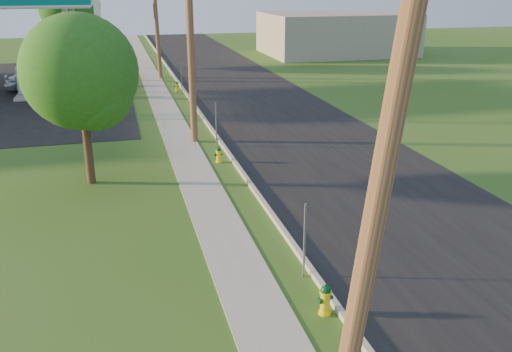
{
  "coord_description": "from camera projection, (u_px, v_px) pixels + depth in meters",
  "views": [
    {
      "loc": [
        -3.95,
        -7.12,
        7.07
      ],
      "look_at": [
        0.0,
        8.0,
        1.4
      ],
      "focal_mm": 38.0,
      "sensor_mm": 36.0,
      "label": 1
    }
  ],
  "objects": [
    {
      "name": "sidewalk",
      "position": [
        206.0,
        198.0,
        18.62
      ],
      "size": [
        1.5,
        120.0,
        0.03
      ],
      "primitive_type": "cube",
      "color": "#9C998E",
      "rests_on": "ground"
    },
    {
      "name": "car_silver",
      "position": [
        40.0,
        79.0,
        36.75
      ],
      "size": [
        4.67,
        2.36,
        1.53
      ],
      "primitive_type": "imported",
      "rotation": [
        0.0,
        0.0,
        1.7
      ],
      "color": "silver",
      "rests_on": "ground"
    },
    {
      "name": "road",
      "position": [
        360.0,
        183.0,
        19.99
      ],
      "size": [
        8.0,
        120.0,
        0.02
      ],
      "primitive_type": "cube",
      "color": "black",
      "rests_on": "ground"
    },
    {
      "name": "hydrant_mid",
      "position": [
        219.0,
        155.0,
        22.17
      ],
      "size": [
        0.34,
        0.3,
        0.66
      ],
      "color": "yellow",
      "rests_on": "ground"
    },
    {
      "name": "curb",
      "position": [
        255.0,
        191.0,
        19.02
      ],
      "size": [
        0.15,
        120.0,
        0.15
      ],
      "primitive_type": "cube",
      "color": "#A5A396",
      "rests_on": "ground"
    },
    {
      "name": "distant_building",
      "position": [
        336.0,
        34.0,
        54.35
      ],
      "size": [
        14.0,
        10.0,
        4.0
      ],
      "primitive_type": "cube",
      "color": "gray",
      "rests_on": "ground"
    },
    {
      "name": "price_pylon",
      "position": [
        98.0,
        14.0,
        27.37
      ],
      "size": [
        0.34,
        2.04,
        6.85
      ],
      "color": "gray",
      "rests_on": "ground"
    },
    {
      "name": "fuel_pump_se",
      "position": [
        33.0,
        75.0,
        38.25
      ],
      "size": [
        1.2,
        3.2,
        1.9
      ],
      "color": "#A5A396",
      "rests_on": "ground"
    },
    {
      "name": "sign_post_far",
      "position": [
        181.0,
        79.0,
        35.2
      ],
      "size": [
        0.05,
        0.04,
        2.0
      ],
      "primitive_type": "cube",
      "color": "gray",
      "rests_on": "ground"
    },
    {
      "name": "utility_pole_near",
      "position": [
        384.0,
        163.0,
        7.14
      ],
      "size": [
        1.4,
        0.32,
        9.48
      ],
      "color": "brown",
      "rests_on": "ground"
    },
    {
      "name": "fuel_pump_ne",
      "position": [
        26.0,
        85.0,
        34.61
      ],
      "size": [
        1.2,
        3.2,
        1.9
      ],
      "color": "#A5A396",
      "rests_on": "ground"
    },
    {
      "name": "utility_pole_far",
      "position": [
        156.0,
        13.0,
        39.88
      ],
      "size": [
        1.4,
        0.32,
        9.5
      ],
      "color": "brown",
      "rests_on": "ground"
    },
    {
      "name": "sign_post_mid",
      "position": [
        216.0,
        125.0,
        24.1
      ],
      "size": [
        0.05,
        0.04,
        2.0
      ],
      "primitive_type": "cube",
      "color": "gray",
      "rests_on": "ground"
    },
    {
      "name": "utility_pole_mid",
      "position": [
        190.0,
        32.0,
        23.46
      ],
      "size": [
        1.4,
        0.32,
        9.8
      ],
      "color": "brown",
      "rests_on": "ground"
    },
    {
      "name": "tree_lot",
      "position": [
        71.0,
        8.0,
        44.52
      ],
      "size": [
        5.02,
        5.02,
        7.61
      ],
      "color": "#3E2719",
      "rests_on": "ground"
    },
    {
      "name": "hydrant_near",
      "position": [
        325.0,
        300.0,
        12.05
      ],
      "size": [
        0.39,
        0.35,
        0.76
      ],
      "color": "yellow",
      "rests_on": "ground"
    },
    {
      "name": "sign_post_near",
      "position": [
        305.0,
        241.0,
        13.37
      ],
      "size": [
        0.05,
        0.04,
        2.0
      ],
      "primitive_type": "cube",
      "color": "gray",
      "rests_on": "ground"
    },
    {
      "name": "hydrant_far",
      "position": [
        177.0,
        86.0,
        36.41
      ],
      "size": [
        0.34,
        0.3,
        0.67
      ],
      "color": "#EAB800",
      "rests_on": "ground"
    },
    {
      "name": "tree_verge",
      "position": [
        83.0,
        77.0,
        18.67
      ],
      "size": [
        4.02,
        4.02,
        6.1
      ],
      "color": "#3E2719",
      "rests_on": "ground"
    }
  ]
}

